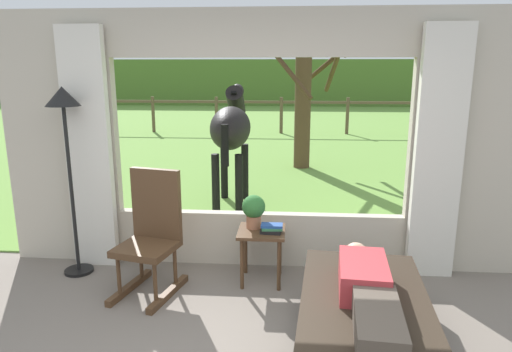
# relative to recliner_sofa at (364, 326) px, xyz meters

# --- Properties ---
(back_wall_with_window) EXTENTS (5.20, 0.12, 2.55)m
(back_wall_with_window) POSITION_rel_recliner_sofa_xyz_m (-0.85, 1.51, 1.03)
(back_wall_with_window) COLOR #BCB29E
(back_wall_with_window) RESTS_ON ground_plane
(curtain_panel_left) EXTENTS (0.44, 0.10, 2.40)m
(curtain_panel_left) POSITION_rel_recliner_sofa_xyz_m (-2.54, 1.37, 0.98)
(curtain_panel_left) COLOR silver
(curtain_panel_left) RESTS_ON ground_plane
(curtain_panel_right) EXTENTS (0.44, 0.10, 2.40)m
(curtain_panel_right) POSITION_rel_recliner_sofa_xyz_m (0.84, 1.37, 0.98)
(curtain_panel_right) COLOR silver
(curtain_panel_right) RESTS_ON ground_plane
(outdoor_pasture_lawn) EXTENTS (36.00, 21.68, 0.02)m
(outdoor_pasture_lawn) POSITION_rel_recliner_sofa_xyz_m (-0.85, 12.41, -0.21)
(outdoor_pasture_lawn) COLOR olive
(outdoor_pasture_lawn) RESTS_ON ground_plane
(distant_hill_ridge) EXTENTS (36.00, 2.00, 2.40)m
(distant_hill_ridge) POSITION_rel_recliner_sofa_xyz_m (-0.85, 22.25, 0.98)
(distant_hill_ridge) COLOR #50732E
(distant_hill_ridge) RESTS_ON ground_plane
(recliner_sofa) EXTENTS (1.04, 1.77, 0.42)m
(recliner_sofa) POSITION_rel_recliner_sofa_xyz_m (0.00, 0.00, 0.00)
(recliner_sofa) COLOR black
(recliner_sofa) RESTS_ON ground_plane
(reclining_person) EXTENTS (0.39, 1.44, 0.22)m
(reclining_person) POSITION_rel_recliner_sofa_xyz_m (-0.00, -0.05, 0.30)
(reclining_person) COLOR #B23338
(reclining_person) RESTS_ON recliner_sofa
(rocking_chair) EXTENTS (0.61, 0.77, 1.12)m
(rocking_chair) POSITION_rel_recliner_sofa_xyz_m (-1.79, 0.86, 0.33)
(rocking_chair) COLOR #4C331E
(rocking_chair) RESTS_ON ground_plane
(side_table) EXTENTS (0.44, 0.44, 0.52)m
(side_table) POSITION_rel_recliner_sofa_xyz_m (-0.80, 1.08, 0.21)
(side_table) COLOR #4C331E
(side_table) RESTS_ON ground_plane
(potted_plant) EXTENTS (0.22, 0.22, 0.32)m
(potted_plant) POSITION_rel_recliner_sofa_xyz_m (-0.88, 1.14, 0.48)
(potted_plant) COLOR #9E6042
(potted_plant) RESTS_ON side_table
(book_stack) EXTENTS (0.21, 0.16, 0.08)m
(book_stack) POSITION_rel_recliner_sofa_xyz_m (-0.71, 1.03, 0.34)
(book_stack) COLOR black
(book_stack) RESTS_ON side_table
(floor_lamp_left) EXTENTS (0.32, 0.32, 1.84)m
(floor_lamp_left) POSITION_rel_recliner_sofa_xyz_m (-2.65, 1.14, 1.27)
(floor_lamp_left) COLOR black
(floor_lamp_left) RESTS_ON ground_plane
(horse) EXTENTS (0.57, 1.81, 1.73)m
(horse) POSITION_rel_recliner_sofa_xyz_m (-1.40, 3.53, 0.94)
(horse) COLOR black
(horse) RESTS_ON outdoor_pasture_lawn
(pasture_tree) EXTENTS (1.61, 1.71, 3.01)m
(pasture_tree) POSITION_rel_recliner_sofa_xyz_m (-0.29, 6.20, 1.25)
(pasture_tree) COLOR #4C3823
(pasture_tree) RESTS_ON outdoor_pasture_lawn
(pasture_fence_line) EXTENTS (16.10, 0.10, 1.10)m
(pasture_fence_line) POSITION_rel_recliner_sofa_xyz_m (-0.85, 11.11, 0.53)
(pasture_fence_line) COLOR brown
(pasture_fence_line) RESTS_ON outdoor_pasture_lawn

